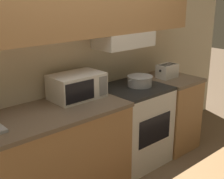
{
  "coord_description": "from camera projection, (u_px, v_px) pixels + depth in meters",
  "views": [
    {
      "loc": [
        -1.73,
        -2.57,
        1.9
      ],
      "look_at": [
        0.05,
        -0.58,
        1.04
      ],
      "focal_mm": 50.0,
      "sensor_mm": 36.0,
      "label": 1
    }
  ],
  "objects": [
    {
      "name": "microwave",
      "position": [
        77.0,
        86.0,
        3.01
      ],
      "size": [
        0.51,
        0.33,
        0.24
      ],
      "color": "white",
      "rests_on": "lower_counter_main"
    },
    {
      "name": "toaster",
      "position": [
        167.0,
        71.0,
        3.73
      ],
      "size": [
        0.26,
        0.16,
        0.16
      ],
      "color": "white",
      "rests_on": "lower_counter_right_stub"
    },
    {
      "name": "lower_counter_right_stub",
      "position": [
        168.0,
        111.0,
        3.91
      ],
      "size": [
        0.53,
        0.69,
        0.89
      ],
      "color": "tan",
      "rests_on": "ground_plane"
    },
    {
      "name": "ground_plane",
      "position": [
        74.0,
        167.0,
        3.51
      ],
      "size": [
        16.0,
        16.0,
        0.0
      ],
      "primitive_type": "plane",
      "color": "#7F664C"
    },
    {
      "name": "wall_back",
      "position": [
        74.0,
        32.0,
        3.01
      ],
      "size": [
        5.35,
        0.38,
        2.55
      ],
      "color": "beige",
      "rests_on": "ground_plane"
    },
    {
      "name": "stove_range",
      "position": [
        133.0,
        125.0,
        3.52
      ],
      "size": [
        0.69,
        0.65,
        0.89
      ],
      "color": "white",
      "rests_on": "ground_plane"
    },
    {
      "name": "lower_counter_main",
      "position": [
        37.0,
        163.0,
        2.74
      ],
      "size": [
        1.73,
        0.69,
        0.89
      ],
      "color": "tan",
      "rests_on": "ground_plane"
    },
    {
      "name": "cooking_pot",
      "position": [
        140.0,
        80.0,
        3.41
      ],
      "size": [
        0.36,
        0.28,
        0.11
      ],
      "color": "#B7BABF",
      "rests_on": "stove_range"
    }
  ]
}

